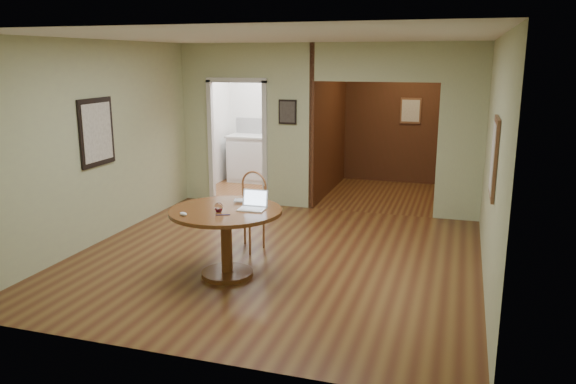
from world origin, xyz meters
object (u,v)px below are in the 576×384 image
(open_laptop, at_px, (254,204))
(closed_laptop, at_px, (248,202))
(chair, at_px, (250,206))
(dining_table, at_px, (226,227))

(open_laptop, distance_m, closed_laptop, 0.26)
(chair, relative_size, open_laptop, 3.40)
(dining_table, height_order, open_laptop, open_laptop)
(open_laptop, bearing_deg, chair, 112.05)
(chair, relative_size, closed_laptop, 2.90)
(dining_table, distance_m, open_laptop, 0.41)
(dining_table, xyz_separation_m, chair, (-0.10, 1.00, -0.02))
(open_laptop, height_order, closed_laptop, open_laptop)
(dining_table, bearing_deg, open_laptop, 22.23)
(chair, bearing_deg, dining_table, -69.54)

